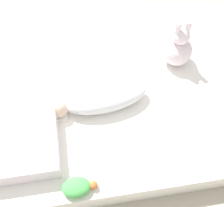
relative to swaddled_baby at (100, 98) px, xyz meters
The scene contains 7 objects.
ground_plane 0.24m from the swaddled_baby, 44.04° to the right, with size 12.00×12.00×0.00m, color #B2A893.
bed_mattress 0.18m from the swaddled_baby, 44.04° to the right, with size 1.44×0.88×0.14m.
burp_cloth 0.28m from the swaddled_baby, behind, with size 0.16×0.21×0.02m.
swaddled_baby is the anchor object (origin of this frame).
pillow 0.48m from the swaddled_baby, 152.69° to the right, with size 0.37×0.35×0.11m.
bunny_plush 0.55m from the swaddled_baby, 25.99° to the left, with size 0.18×0.18×0.31m.
turtle_plush 0.49m from the swaddled_baby, 110.46° to the right, with size 0.17×0.10×0.06m.
Camera 1 is at (-0.17, -0.85, 1.61)m, focal length 50.00 mm.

